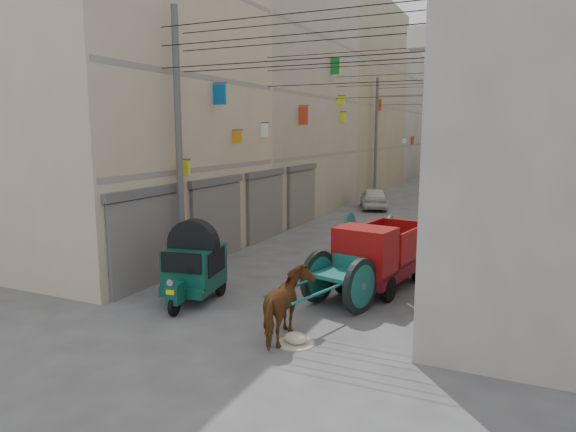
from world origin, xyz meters
The scene contains 18 objects.
ground centered at (0.00, 0.00, 0.00)m, with size 140.00×140.00×0.00m, color #464648.
building_row_left centered at (-8.00, 34.13, 6.46)m, with size 8.00×62.00×14.00m.
building_row_right centered at (8.00, 34.13, 6.46)m, with size 8.00×62.00×14.00m.
end_cap_building centered at (0.00, 66.00, 6.50)m, with size 22.00×10.00×13.00m, color gray.
shutters_left centered at (-3.92, 10.38, 1.49)m, with size 0.18×14.40×2.88m.
signboards centered at (-0.01, 21.66, 3.43)m, with size 8.22×40.52×5.67m.
ac_units centered at (3.65, 7.67, 7.43)m, with size 0.70×6.55×3.35m.
utility_poles centered at (0.00, 17.00, 4.00)m, with size 7.40×22.20×8.00m.
overhead_cables centered at (0.00, 14.40, 6.77)m, with size 7.40×22.52×1.12m.
auto_rickshaw centered at (-2.01, 4.34, 0.98)m, with size 1.65×2.45×1.67m.
tonga_cart centered at (1.64, 5.41, 0.72)m, with size 1.92×3.26×1.39m.
mini_truck centered at (2.14, 7.22, 0.92)m, with size 2.05×3.63×1.93m.
second_cart centered at (0.65, 11.72, 0.76)m, with size 1.62×1.43×1.42m.
feed_sack centered at (1.58, 2.87, 0.12)m, with size 0.50×0.40×0.25m, color #BFB99F.
horse centered at (1.34, 3.00, 0.77)m, with size 0.83×1.81×1.53m, color maroon.
distant_car_white centered at (-2.15, 22.51, 0.62)m, with size 1.47×3.65×1.24m, color silver.
distant_car_grey centered at (1.15, 26.46, 0.60)m, with size 1.28×3.66×1.21m, color slate.
distant_car_green centered at (-0.84, 41.23, 0.60)m, with size 1.67×4.11×1.19m, color #1E583A.
Camera 1 is at (5.74, -6.53, 4.44)m, focal length 32.00 mm.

